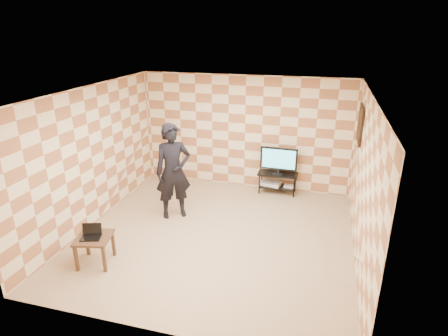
{
  "coord_description": "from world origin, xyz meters",
  "views": [
    {
      "loc": [
        1.78,
        -5.93,
        3.74
      ],
      "look_at": [
        0.0,
        0.6,
        1.15
      ],
      "focal_mm": 30.0,
      "sensor_mm": 36.0,
      "label": 1
    }
  ],
  "objects_px": {
    "tv_stand": "(278,178)",
    "side_table": "(94,241)",
    "tv": "(279,159)",
    "person": "(173,171)"
  },
  "relations": [
    {
      "from": "tv",
      "to": "person",
      "type": "height_order",
      "value": "person"
    },
    {
      "from": "tv",
      "to": "side_table",
      "type": "distance_m",
      "value": 4.44
    },
    {
      "from": "tv",
      "to": "side_table",
      "type": "height_order",
      "value": "tv"
    },
    {
      "from": "tv_stand",
      "to": "person",
      "type": "xyz_separation_m",
      "value": [
        -1.91,
        -1.69,
        0.62
      ]
    },
    {
      "from": "tv_stand",
      "to": "side_table",
      "type": "height_order",
      "value": "same"
    },
    {
      "from": "tv",
      "to": "person",
      "type": "xyz_separation_m",
      "value": [
        -1.91,
        -1.69,
        0.14
      ]
    },
    {
      "from": "tv_stand",
      "to": "person",
      "type": "height_order",
      "value": "person"
    },
    {
      "from": "person",
      "to": "side_table",
      "type": "bearing_deg",
      "value": -141.63
    },
    {
      "from": "tv",
      "to": "side_table",
      "type": "relative_size",
      "value": 1.31
    },
    {
      "from": "tv_stand",
      "to": "side_table",
      "type": "distance_m",
      "value": 4.42
    }
  ]
}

